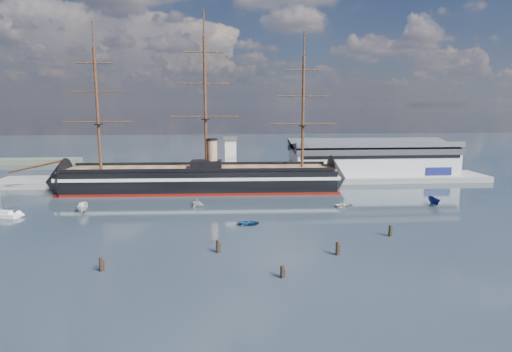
{
  "coord_description": "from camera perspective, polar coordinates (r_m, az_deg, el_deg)",
  "views": [
    {
      "loc": [
        -0.47,
        -80.57,
        28.29
      ],
      "look_at": [
        9.08,
        35.0,
        9.0
      ],
      "focal_mm": 30.0,
      "sensor_mm": 36.0,
      "label": 1
    }
  ],
  "objects": [
    {
      "name": "piling_near_right",
      "position": [
        84.44,
        10.76,
        -10.3
      ],
      "size": [
        0.64,
        0.64,
        3.3
      ],
      "primitive_type": "cylinder",
      "color": "black",
      "rests_on": "ground"
    },
    {
      "name": "motorboat_f",
      "position": [
        132.93,
        22.65,
        -3.59
      ],
      "size": [
        6.9,
        2.79,
        2.72
      ],
      "primitive_type": "imported",
      "rotation": [
        0.0,
        0.0,
        -0.04
      ],
      "color": "navy",
      "rests_on": "ground"
    },
    {
      "name": "piling_near_left",
      "position": [
        80.1,
        -19.92,
        -11.83
      ],
      "size": [
        0.64,
        0.64,
        3.13
      ],
      "primitive_type": "cylinder",
      "color": "black",
      "rests_on": "ground"
    },
    {
      "name": "motorboat_d",
      "position": [
        121.96,
        -7.76,
        -4.06
      ],
      "size": [
        6.94,
        6.61,
        2.46
      ],
      "primitive_type": "imported",
      "rotation": [
        0.0,
        0.0,
        0.73
      ],
      "color": "white",
      "rests_on": "ground"
    },
    {
      "name": "warehouse",
      "position": [
        172.09,
        15.19,
        2.34
      ],
      "size": [
        63.0,
        21.0,
        11.6
      ],
      "color": "#B7BABC",
      "rests_on": "ground"
    },
    {
      "name": "sailboat",
      "position": [
        126.7,
        -30.57,
        -4.43
      ],
      "size": [
        8.11,
        4.71,
        12.47
      ],
      "rotation": [
        0.0,
        0.0,
        -0.33
      ],
      "color": "silver",
      "rests_on": "ground"
    },
    {
      "name": "piling_near_mid",
      "position": [
        72.96,
        3.49,
        -13.39
      ],
      "size": [
        0.64,
        0.64,
        2.8
      ],
      "primitive_type": "cylinder",
      "color": "black",
      "rests_on": "ground"
    },
    {
      "name": "motorboat_b",
      "position": [
        102.66,
        -0.98,
        -6.55
      ],
      "size": [
        1.54,
        3.31,
        1.5
      ],
      "primitive_type": "imported",
      "rotation": [
        0.0,
        0.0,
        1.49
      ],
      "color": "navy",
      "rests_on": "ground"
    },
    {
      "name": "quay",
      "position": [
        159.45,
        -0.88,
        -0.78
      ],
      "size": [
        180.0,
        18.0,
        2.0
      ],
      "primitive_type": "cube",
      "color": "slate",
      "rests_on": "ground"
    },
    {
      "name": "motorboat_a",
      "position": [
        123.16,
        -22.05,
        -4.54
      ],
      "size": [
        8.11,
        4.11,
        3.1
      ],
      "primitive_type": "imported",
      "rotation": [
        0.0,
        0.0,
        0.17
      ],
      "color": "silver",
      "rests_on": "ground"
    },
    {
      "name": "warship",
      "position": [
        142.91,
        -8.09,
        -0.42
      ],
      "size": [
        113.13,
        19.13,
        53.94
      ],
      "rotation": [
        0.0,
        0.0,
        -0.03
      ],
      "color": "black",
      "rests_on": "ground"
    },
    {
      "name": "piling_extra",
      "position": [
        84.63,
        -5.1,
        -10.12
      ],
      "size": [
        0.64,
        0.64,
        3.2
      ],
      "primitive_type": "cylinder",
      "color": "black",
      "rests_on": "ground"
    },
    {
      "name": "ground",
      "position": [
        123.85,
        -4.39,
        -3.79
      ],
      "size": [
        600.0,
        600.0,
        0.0
      ],
      "primitive_type": "plane",
      "color": "#17262F",
      "rests_on": "ground"
    },
    {
      "name": "piling_far_right",
      "position": [
        98.63,
        17.4,
        -7.67
      ],
      "size": [
        0.64,
        0.64,
        3.19
      ],
      "primitive_type": "cylinder",
      "color": "black",
      "rests_on": "ground"
    },
    {
      "name": "motorboat_e",
      "position": [
        123.01,
        11.72,
        -4.05
      ],
      "size": [
        1.38,
        3.18,
        1.46
      ],
      "primitive_type": "imported",
      "rotation": [
        0.0,
        0.0,
        1.61
      ],
      "color": "beige",
      "rests_on": "ground"
    },
    {
      "name": "quay_tower",
      "position": [
        154.73,
        -3.41,
        2.55
      ],
      "size": [
        5.0,
        5.0,
        15.0
      ],
      "color": "silver",
      "rests_on": "ground"
    }
  ]
}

